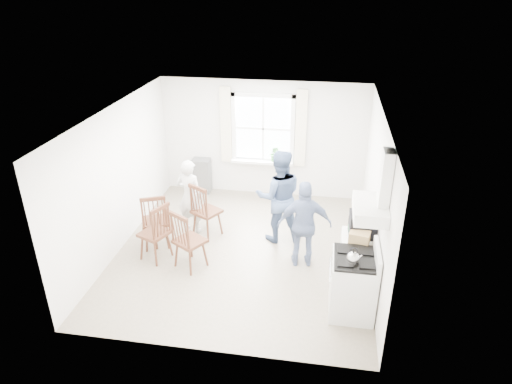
{
  "coord_description": "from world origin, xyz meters",
  "views": [
    {
      "loc": [
        1.37,
        -6.96,
        4.62
      ],
      "look_at": [
        0.21,
        0.2,
        1.12
      ],
      "focal_mm": 32.0,
      "sensor_mm": 36.0,
      "label": 1
    }
  ],
  "objects_px": {
    "low_cabinet": "(356,260)",
    "person_right": "(304,225)",
    "windsor_chair_c": "(158,227)",
    "person_left": "(190,196)",
    "windsor_chair_a": "(154,216)",
    "gas_stove": "(353,284)",
    "windsor_chair_b": "(184,235)",
    "person_mid": "(279,196)",
    "stereo_stack": "(363,225)"
  },
  "relations": [
    {
      "from": "windsor_chair_b",
      "to": "person_mid",
      "type": "xyz_separation_m",
      "value": [
        1.45,
        1.26,
        0.22
      ]
    },
    {
      "from": "gas_stove",
      "to": "stereo_stack",
      "type": "distance_m",
      "value": 0.95
    },
    {
      "from": "low_cabinet",
      "to": "person_right",
      "type": "bearing_deg",
      "value": 154.75
    },
    {
      "from": "low_cabinet",
      "to": "windsor_chair_c",
      "type": "height_order",
      "value": "windsor_chair_c"
    },
    {
      "from": "windsor_chair_a",
      "to": "windsor_chair_c",
      "type": "bearing_deg",
      "value": -59.84
    },
    {
      "from": "low_cabinet",
      "to": "windsor_chair_c",
      "type": "xyz_separation_m",
      "value": [
        -3.36,
        0.14,
        0.22
      ]
    },
    {
      "from": "gas_stove",
      "to": "person_left",
      "type": "relative_size",
      "value": 0.75
    },
    {
      "from": "windsor_chair_a",
      "to": "person_left",
      "type": "distance_m",
      "value": 0.86
    },
    {
      "from": "low_cabinet",
      "to": "person_right",
      "type": "height_order",
      "value": "person_right"
    },
    {
      "from": "low_cabinet",
      "to": "windsor_chair_b",
      "type": "bearing_deg",
      "value": -178.65
    },
    {
      "from": "stereo_stack",
      "to": "windsor_chair_a",
      "type": "bearing_deg",
      "value": 172.82
    },
    {
      "from": "windsor_chair_a",
      "to": "person_right",
      "type": "bearing_deg",
      "value": -1.62
    },
    {
      "from": "windsor_chair_c",
      "to": "person_right",
      "type": "bearing_deg",
      "value": 6.17
    },
    {
      "from": "person_left",
      "to": "person_mid",
      "type": "bearing_deg",
      "value": -167.49
    },
    {
      "from": "person_mid",
      "to": "person_right",
      "type": "relative_size",
      "value": 1.14
    },
    {
      "from": "windsor_chair_a",
      "to": "windsor_chair_b",
      "type": "height_order",
      "value": "windsor_chair_b"
    },
    {
      "from": "gas_stove",
      "to": "person_right",
      "type": "relative_size",
      "value": 0.71
    },
    {
      "from": "stereo_stack",
      "to": "windsor_chair_c",
      "type": "height_order",
      "value": "stereo_stack"
    },
    {
      "from": "person_mid",
      "to": "person_right",
      "type": "xyz_separation_m",
      "value": [
        0.53,
        -0.78,
        -0.11
      ]
    },
    {
      "from": "gas_stove",
      "to": "stereo_stack",
      "type": "bearing_deg",
      "value": 81.18
    },
    {
      "from": "windsor_chair_a",
      "to": "person_left",
      "type": "xyz_separation_m",
      "value": [
        0.45,
        0.73,
        0.08
      ]
    },
    {
      "from": "person_mid",
      "to": "gas_stove",
      "type": "bearing_deg",
      "value": 112.32
    },
    {
      "from": "stereo_stack",
      "to": "person_right",
      "type": "bearing_deg",
      "value": 157.54
    },
    {
      "from": "windsor_chair_a",
      "to": "windsor_chair_c",
      "type": "xyz_separation_m",
      "value": [
        0.2,
        -0.35,
        -0.01
      ]
    },
    {
      "from": "windsor_chair_b",
      "to": "windsor_chair_c",
      "type": "relative_size",
      "value": 1.01
    },
    {
      "from": "windsor_chair_a",
      "to": "windsor_chair_b",
      "type": "bearing_deg",
      "value": -37.63
    },
    {
      "from": "gas_stove",
      "to": "low_cabinet",
      "type": "relative_size",
      "value": 1.24
    },
    {
      "from": "low_cabinet",
      "to": "person_right",
      "type": "distance_m",
      "value": 1.02
    },
    {
      "from": "gas_stove",
      "to": "windsor_chair_b",
      "type": "height_order",
      "value": "gas_stove"
    },
    {
      "from": "stereo_stack",
      "to": "low_cabinet",
      "type": "bearing_deg",
      "value": -143.47
    },
    {
      "from": "stereo_stack",
      "to": "windsor_chair_c",
      "type": "bearing_deg",
      "value": 178.16
    },
    {
      "from": "stereo_stack",
      "to": "person_right",
      "type": "xyz_separation_m",
      "value": [
        -0.91,
        0.38,
        -0.3
      ]
    },
    {
      "from": "person_left",
      "to": "person_mid",
      "type": "height_order",
      "value": "person_mid"
    },
    {
      "from": "low_cabinet",
      "to": "person_mid",
      "type": "bearing_deg",
      "value": 139.55
    },
    {
      "from": "windsor_chair_c",
      "to": "person_left",
      "type": "height_order",
      "value": "person_left"
    },
    {
      "from": "low_cabinet",
      "to": "stereo_stack",
      "type": "distance_m",
      "value": 0.64
    },
    {
      "from": "low_cabinet",
      "to": "windsor_chair_b",
      "type": "relative_size",
      "value": 0.82
    },
    {
      "from": "gas_stove",
      "to": "person_mid",
      "type": "bearing_deg",
      "value": 125.06
    },
    {
      "from": "windsor_chair_c",
      "to": "person_left",
      "type": "distance_m",
      "value": 1.11
    },
    {
      "from": "low_cabinet",
      "to": "person_mid",
      "type": "relative_size",
      "value": 0.5
    },
    {
      "from": "windsor_chair_a",
      "to": "low_cabinet",
      "type": "bearing_deg",
      "value": -7.79
    },
    {
      "from": "windsor_chair_c",
      "to": "low_cabinet",
      "type": "bearing_deg",
      "value": -2.42
    },
    {
      "from": "gas_stove",
      "to": "low_cabinet",
      "type": "distance_m",
      "value": 0.7
    },
    {
      "from": "person_mid",
      "to": "windsor_chair_b",
      "type": "bearing_deg",
      "value": 28.25
    },
    {
      "from": "person_mid",
      "to": "person_left",
      "type": "bearing_deg",
      "value": -13.65
    },
    {
      "from": "stereo_stack",
      "to": "windsor_chair_a",
      "type": "xyz_separation_m",
      "value": [
        -3.6,
        0.45,
        -0.41
      ]
    },
    {
      "from": "person_left",
      "to": "person_right",
      "type": "xyz_separation_m",
      "value": [
        2.24,
        -0.81,
        0.04
      ]
    },
    {
      "from": "stereo_stack",
      "to": "windsor_chair_a",
      "type": "height_order",
      "value": "stereo_stack"
    },
    {
      "from": "windsor_chair_a",
      "to": "person_left",
      "type": "relative_size",
      "value": 0.74
    },
    {
      "from": "low_cabinet",
      "to": "windsor_chair_a",
      "type": "xyz_separation_m",
      "value": [
        -3.56,
        0.49,
        0.22
      ]
    }
  ]
}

